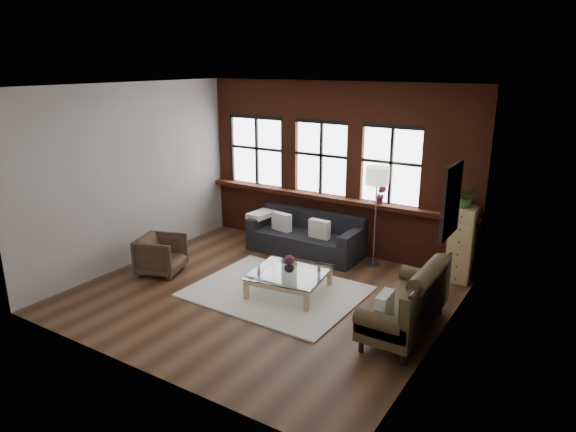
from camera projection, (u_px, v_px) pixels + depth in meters
The scene contains 26 objects.
floor at pixel (263, 294), 8.13m from camera, with size 5.50×5.50×0.00m, color #3F2617.
ceiling at pixel (259, 86), 7.21m from camera, with size 5.50×5.50×0.00m, color white.
wall_back at pixel (337, 168), 9.70m from camera, with size 5.50×5.50×0.00m, color #ADA6A1.
wall_front at pixel (131, 244), 5.64m from camera, with size 5.50×5.50×0.00m, color #ADA6A1.
wall_left at pixel (134, 175), 9.07m from camera, with size 5.00×5.00×0.00m, color #ADA6A1.
wall_right at pixel (445, 226), 6.27m from camera, with size 5.00×5.00×0.00m, color #ADA6A1.
brick_backwall at pixel (335, 168), 9.65m from camera, with size 5.50×0.12×3.20m, color #592415, non-canonical shape.
sill_ledge at pixel (332, 198), 9.74m from camera, with size 5.50×0.30×0.08m, color #592415.
window_left at pixel (258, 152), 10.53m from camera, with size 1.38×0.10×1.50m, color black, non-canonical shape.
window_mid at pixel (322, 159), 9.77m from camera, with size 1.38×0.10×1.50m, color black, non-canonical shape.
window_right at pixel (392, 167), 9.05m from camera, with size 1.38×0.10×1.50m, color black, non-canonical shape.
wall_poster at pixel (451, 201), 6.46m from camera, with size 0.05×0.74×0.94m, color black, non-canonical shape.
shag_rug at pixel (276, 291), 8.18m from camera, with size 2.59×2.04×0.03m, color silver.
dark_sofa at pixel (305, 234), 9.73m from camera, with size 2.17×0.88×0.78m, color black, non-canonical shape.
pillow_a at pixel (282, 222), 9.83m from camera, with size 0.40×0.14×0.34m, color silver.
pillow_b at pixel (319, 229), 9.41m from camera, with size 0.40×0.14×0.34m, color silver.
vintage_settee at pixel (405, 299), 6.87m from camera, with size 0.81×1.81×0.97m, color #41341E, non-canonical shape.
pillow_settee at pixel (384, 306), 6.43m from camera, with size 0.14×0.38×0.34m, color silver.
armchair at pixel (161, 255), 8.85m from camera, with size 0.71×0.73×0.66m, color #3F2D1F.
coffee_table at pixel (289, 283), 8.11m from camera, with size 1.12×1.12×0.38m, color tan, non-canonical shape.
vase at pixel (289, 267), 8.03m from camera, with size 0.16×0.16×0.17m, color #B2B2B2.
flowers at pixel (289, 260), 8.00m from camera, with size 0.16×0.16×0.16m, color #5F2042.
drawer_chest at pixel (462, 245), 8.45m from camera, with size 0.39×0.39×1.27m, color tan.
potted_plant_top at pixel (467, 197), 8.21m from camera, with size 0.32×0.28×0.36m, color #2D5923.
floor_lamp at pixel (375, 214), 8.96m from camera, with size 0.40×0.40×1.96m, color #A5A5A8, non-canonical shape.
sill_plant at pixel (381, 194), 9.15m from camera, with size 0.20×0.16×0.35m, color #5F2042.
Camera 1 is at (4.29, -6.08, 3.53)m, focal length 32.00 mm.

